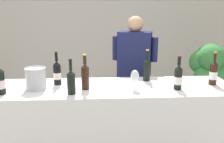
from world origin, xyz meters
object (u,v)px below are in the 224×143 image
at_px(wine_bottle_4, 178,77).
at_px(potted_shrub, 210,70).
at_px(wine_bottle_3, 57,73).
at_px(wine_bottle_1, 147,69).
at_px(wine_bottle_6, 0,81).
at_px(ice_bucket, 36,78).
at_px(wine_bottle_2, 71,81).
at_px(person_server, 134,83).
at_px(wine_bottle_0, 85,75).
at_px(wine_bottle_5, 213,73).
at_px(wine_glass, 135,77).

xyz_separation_m(wine_bottle_4, potted_shrub, (0.89, 1.24, -0.26)).
bearing_deg(wine_bottle_3, wine_bottle_1, 4.94).
relative_size(wine_bottle_3, wine_bottle_4, 1.04).
xyz_separation_m(wine_bottle_6, ice_bucket, (0.28, 0.12, -0.02)).
height_order(wine_bottle_2, wine_bottle_6, wine_bottle_6).
bearing_deg(person_server, wine_bottle_6, -146.87).
bearing_deg(wine_bottle_4, ice_bucket, 176.00).
bearing_deg(wine_bottle_4, wine_bottle_0, 176.08).
xyz_separation_m(wine_bottle_0, person_server, (0.57, 0.76, -0.32)).
distance_m(wine_bottle_4, person_server, 0.92).
bearing_deg(wine_bottle_3, wine_bottle_0, -30.15).
height_order(wine_bottle_2, potted_shrub, wine_bottle_2).
bearing_deg(wine_bottle_4, wine_bottle_5, 17.85).
relative_size(wine_bottle_0, wine_bottle_5, 1.01).
bearing_deg(wine_bottle_1, person_server, 95.56).
relative_size(wine_bottle_1, ice_bucket, 1.60).
relative_size(wine_glass, ice_bucket, 0.92).
height_order(wine_bottle_3, potted_shrub, wine_bottle_3).
bearing_deg(wine_bottle_1, potted_shrub, 40.15).
distance_m(wine_glass, person_server, 0.87).
xyz_separation_m(wine_bottle_0, wine_bottle_6, (-0.73, -0.09, -0.01)).
xyz_separation_m(wine_bottle_2, person_server, (0.69, 0.89, -0.31)).
height_order(ice_bucket, potted_shrub, potted_shrub).
distance_m(wine_bottle_1, wine_bottle_3, 0.90).
height_order(person_server, potted_shrub, person_server).
relative_size(person_server, potted_shrub, 1.34).
bearing_deg(wine_bottle_4, wine_glass, 177.69).
relative_size(ice_bucket, potted_shrub, 0.17).
bearing_deg(wine_bottle_2, wine_bottle_5, 8.15).
bearing_deg(potted_shrub, wine_bottle_2, -144.73).
height_order(wine_glass, person_server, person_server).
xyz_separation_m(wine_bottle_4, wine_glass, (-0.40, 0.02, 0.01)).
distance_m(wine_bottle_1, wine_bottle_6, 1.40).
bearing_deg(wine_bottle_6, potted_shrub, 27.29).
xyz_separation_m(wine_bottle_6, wine_glass, (1.19, 0.05, 0.00)).
distance_m(wine_bottle_5, potted_shrub, 1.25).
height_order(wine_bottle_2, wine_bottle_4, wine_bottle_4).
bearing_deg(ice_bucket, wine_bottle_1, 10.88).
xyz_separation_m(wine_bottle_2, wine_bottle_5, (1.36, 0.19, 0.00)).
bearing_deg(wine_bottle_3, person_server, 35.09).
distance_m(wine_bottle_0, wine_bottle_3, 0.32).
relative_size(wine_bottle_2, person_server, 0.19).
bearing_deg(person_server, ice_bucket, -144.74).
distance_m(wine_bottle_1, ice_bucket, 1.10).
bearing_deg(wine_bottle_2, wine_glass, 8.51).
relative_size(wine_bottle_1, wine_bottle_4, 1.02).
relative_size(wine_bottle_5, person_server, 0.20).
bearing_deg(potted_shrub, ice_bucket, -152.34).
relative_size(wine_bottle_3, potted_shrub, 0.27).
height_order(wine_bottle_0, potted_shrub, wine_bottle_0).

